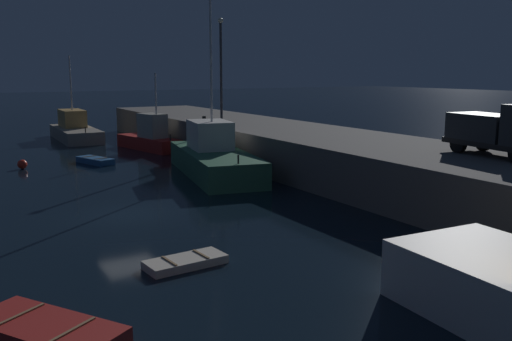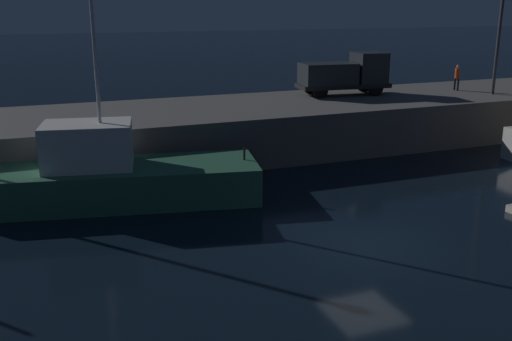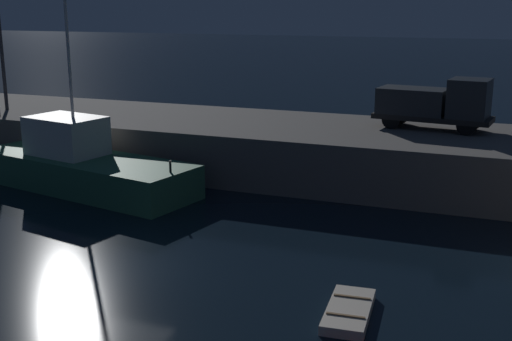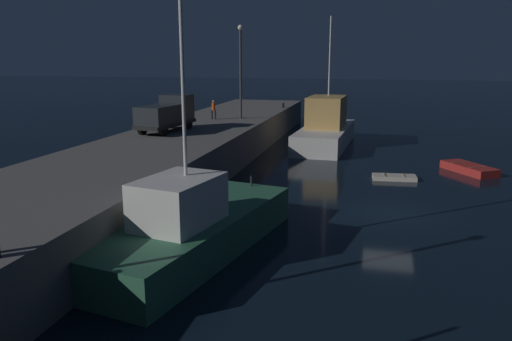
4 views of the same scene
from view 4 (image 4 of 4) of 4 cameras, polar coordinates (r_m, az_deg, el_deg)
ground_plane at (r=26.07m, az=15.12°, el=-4.86°), size 320.00×320.00×0.00m
pier_quay at (r=28.87m, az=-13.92°, el=-0.47°), size 71.82×8.33×2.54m
fishing_trawler_red at (r=44.69m, az=7.98°, el=4.79°), size 12.72×4.50×11.22m
fishing_boat_blue at (r=20.13m, az=-7.25°, el=-6.48°), size 11.78×5.76×12.16m
dinghy_orange_near at (r=33.40m, az=15.54°, el=-0.76°), size 1.40×2.82×0.32m
rowboat_white_mid at (r=37.16m, az=23.20°, el=0.21°), size 4.26×3.54×0.58m
lamp_post_east at (r=42.97m, az=-1.78°, el=12.02°), size 0.44×0.44×7.81m
utility_truck at (r=36.12m, az=-10.18°, el=6.41°), size 5.74×2.58×2.52m
dockworker at (r=42.84m, az=-4.88°, el=7.08°), size 0.30×0.43×1.62m
bollard_west at (r=52.80m, az=3.12°, el=7.45°), size 0.28×0.28×0.49m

